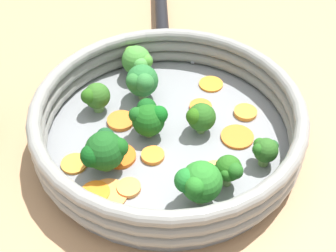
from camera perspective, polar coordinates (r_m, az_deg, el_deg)
ground_plane at (r=0.62m, az=0.00°, el=-2.02°), size 4.00×4.00×0.00m
skillet at (r=0.62m, az=0.00°, el=-1.52°), size 0.33×0.33×0.02m
skillet_rim_wall at (r=0.59m, az=0.00°, el=0.87°), size 0.35×0.35×0.06m
skillet_handle at (r=0.83m, az=-0.79°, el=13.46°), size 0.03×0.23×0.02m
skillet_rivet_left at (r=0.73m, az=3.05°, el=7.88°), size 0.01×0.01×0.01m
skillet_rivet_right at (r=0.72m, az=-4.01°, el=7.71°), size 0.01×0.01×0.01m
carrot_slice_0 at (r=0.55m, az=-7.36°, el=-8.29°), size 0.06×0.06×0.00m
carrot_slice_1 at (r=0.65m, az=9.42°, el=1.66°), size 0.04×0.04×0.01m
carrot_slice_2 at (r=0.55m, az=-4.80°, el=-7.50°), size 0.03×0.03×0.01m
carrot_slice_3 at (r=0.58m, az=-1.87°, el=-3.61°), size 0.04×0.04×0.01m
carrot_slice_4 at (r=0.57m, az=5.76°, el=-5.36°), size 0.04×0.04×0.00m
carrot_slice_5 at (r=0.61m, az=8.44°, el=-1.32°), size 0.06×0.06×0.00m
carrot_slice_6 at (r=0.65m, az=4.00°, el=2.36°), size 0.04×0.04×0.00m
carrot_slice_7 at (r=0.58m, az=-5.84°, el=-3.68°), size 0.05×0.05×0.01m
carrot_slice_8 at (r=0.55m, az=-8.86°, el=-8.08°), size 0.04×0.04×0.00m
carrot_slice_9 at (r=0.63m, az=-5.76°, el=0.64°), size 0.05×0.05×0.01m
carrot_slice_10 at (r=0.69m, az=5.26°, el=5.10°), size 0.05×0.05×0.00m
carrot_slice_11 at (r=0.59m, az=-11.36°, el=-4.53°), size 0.05×0.05×0.00m
broccoli_floret_0 at (r=0.54m, az=7.47°, el=-5.29°), size 0.03×0.03×0.04m
broccoli_floret_1 at (r=0.51m, az=3.75°, el=-6.87°), size 0.05×0.05×0.06m
broccoli_floret_2 at (r=0.55m, az=-7.78°, el=-2.98°), size 0.06×0.05×0.05m
broccoli_floret_3 at (r=0.60m, az=3.90°, el=1.03°), size 0.04×0.04×0.04m
broccoli_floret_4 at (r=0.59m, az=-2.40°, el=1.01°), size 0.05×0.05×0.05m
broccoli_floret_5 at (r=0.64m, az=-3.21°, el=5.47°), size 0.04×0.05×0.05m
broccoli_floret_6 at (r=0.69m, az=-3.78°, el=7.96°), size 0.05×0.05×0.05m
broccoli_floret_7 at (r=0.57m, az=11.74°, el=-2.87°), size 0.03×0.03×0.04m
broccoli_floret_8 at (r=0.64m, az=-8.87°, el=3.58°), size 0.04×0.04×0.04m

